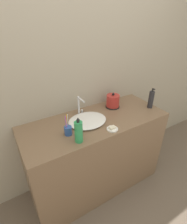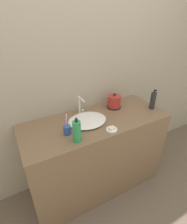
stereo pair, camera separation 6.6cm
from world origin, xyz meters
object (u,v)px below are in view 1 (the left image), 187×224
at_px(electric_kettle, 113,102).
at_px(shampoo_bottle, 79,132).
at_px(faucet, 80,105).
at_px(lotion_bottle, 151,99).
at_px(toothbrush_cup, 68,130).

height_order(electric_kettle, shampoo_bottle, shampoo_bottle).
bearing_deg(faucet, lotion_bottle, -19.63).
distance_m(faucet, electric_kettle, 0.40).
height_order(electric_kettle, toothbrush_cup, toothbrush_cup).
bearing_deg(lotion_bottle, electric_kettle, 147.44).
bearing_deg(toothbrush_cup, shampoo_bottle, -74.24).
relative_size(faucet, lotion_bottle, 0.87).
xyz_separation_m(electric_kettle, shampoo_bottle, (-0.60, -0.34, 0.03)).
bearing_deg(lotion_bottle, toothbrush_cup, 179.19).
xyz_separation_m(lotion_bottle, shampoo_bottle, (-0.96, -0.12, -0.00)).
xyz_separation_m(faucet, lotion_bottle, (0.75, -0.27, -0.01)).
bearing_deg(shampoo_bottle, toothbrush_cup, 105.76).
xyz_separation_m(faucet, shampoo_bottle, (-0.21, -0.38, -0.01)).
bearing_deg(toothbrush_cup, lotion_bottle, -0.81).
bearing_deg(toothbrush_cup, faucet, 45.40).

